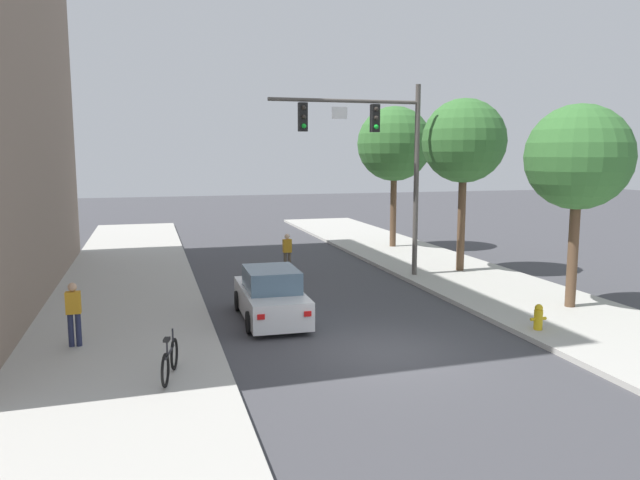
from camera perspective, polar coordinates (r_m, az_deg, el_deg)
ground_plane at (r=15.69m, az=6.20°, el=-10.43°), size 120.00×120.00×0.00m
sidewalk_left at (r=14.64m, az=-18.67°, el=-11.88°), size 5.00×60.00×0.15m
sidewalk_right at (r=19.00m, az=24.87°, el=-7.61°), size 5.00×60.00×0.15m
traffic_signal_mast at (r=23.72m, az=5.39°, el=8.88°), size 6.03×0.38×7.50m
car_lead_white at (r=18.38m, az=-4.63°, el=-5.31°), size 1.90×4.27×1.60m
pedestrian_sidewalk_left_walker at (r=16.52m, az=-22.13°, el=-6.20°), size 0.36×0.22×1.64m
pedestrian_crossing_road at (r=25.68m, az=-3.10°, el=-1.03°), size 0.36×0.22×1.64m
bicycle_leaning at (r=13.76m, az=-13.92°, el=-10.93°), size 0.44×1.74×0.98m
fire_hydrant at (r=17.94m, az=19.83°, el=-6.81°), size 0.48×0.24×0.72m
street_tree_nearest at (r=20.49m, az=23.11°, el=7.10°), size 3.26×3.26×6.36m
street_tree_second at (r=25.66m, az=13.37°, el=8.98°), size 3.42×3.42×7.07m
street_tree_third at (r=31.90m, az=7.00°, el=8.92°), size 3.84×3.84×7.27m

